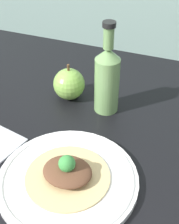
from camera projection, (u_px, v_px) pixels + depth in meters
ground_plane at (108, 163)px, 71.75cm from camera, size 180.00×110.00×4.00cm
plate at (68, 179)px, 64.30cm from camera, size 29.18×29.18×1.69cm
plated_food at (67, 172)px, 63.09cm from camera, size 17.53×17.53×5.77cm
cider_bottle at (107, 78)px, 79.07cm from camera, size 6.43×6.43×24.46cm
apple at (69, 84)px, 86.66cm from camera, size 8.82×8.82×10.51cm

